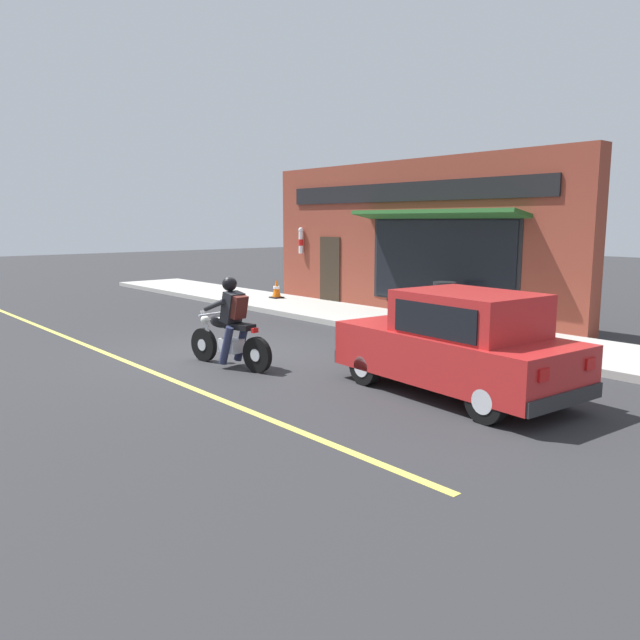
{
  "coord_description": "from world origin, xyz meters",
  "views": [
    {
      "loc": [
        -6.43,
        -10.28,
        2.58
      ],
      "look_at": [
        0.24,
        -2.51,
        0.95
      ],
      "focal_mm": 35.0,
      "sensor_mm": 36.0,
      "label": 1
    }
  ],
  "objects_px": {
    "motorcycle_with_rider": "(230,329)",
    "traffic_cone": "(276,289)",
    "trash_bin": "(444,302)",
    "fire_hydrant": "(540,319)",
    "car_hatchback": "(458,345)"
  },
  "relations": [
    {
      "from": "car_hatchback",
      "to": "fire_hydrant",
      "type": "distance_m",
      "value": 4.42
    },
    {
      "from": "fire_hydrant",
      "to": "trash_bin",
      "type": "xyz_separation_m",
      "value": [
        0.39,
        2.77,
        0.06
      ]
    },
    {
      "from": "motorcycle_with_rider",
      "to": "trash_bin",
      "type": "distance_m",
      "value": 6.22
    },
    {
      "from": "fire_hydrant",
      "to": "trash_bin",
      "type": "bearing_deg",
      "value": 82.06
    },
    {
      "from": "traffic_cone",
      "to": "fire_hydrant",
      "type": "bearing_deg",
      "value": -90.91
    },
    {
      "from": "fire_hydrant",
      "to": "car_hatchback",
      "type": "bearing_deg",
      "value": -165.01
    },
    {
      "from": "traffic_cone",
      "to": "trash_bin",
      "type": "bearing_deg",
      "value": -87.9
    },
    {
      "from": "car_hatchback",
      "to": "fire_hydrant",
      "type": "bearing_deg",
      "value": 14.99
    },
    {
      "from": "traffic_cone",
      "to": "car_hatchback",
      "type": "bearing_deg",
      "value": -112.94
    },
    {
      "from": "trash_bin",
      "to": "fire_hydrant",
      "type": "bearing_deg",
      "value": -97.94
    },
    {
      "from": "motorcycle_with_rider",
      "to": "trash_bin",
      "type": "relative_size",
      "value": 2.05
    },
    {
      "from": "motorcycle_with_rider",
      "to": "traffic_cone",
      "type": "distance_m",
      "value": 8.95
    },
    {
      "from": "motorcycle_with_rider",
      "to": "traffic_cone",
      "type": "relative_size",
      "value": 3.35
    },
    {
      "from": "motorcycle_with_rider",
      "to": "fire_hydrant",
      "type": "xyz_separation_m",
      "value": [
        5.83,
        -2.63,
        -0.11
      ]
    },
    {
      "from": "motorcycle_with_rider",
      "to": "car_hatchback",
      "type": "xyz_separation_m",
      "value": [
        1.57,
        -3.77,
        0.09
      ]
    }
  ]
}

